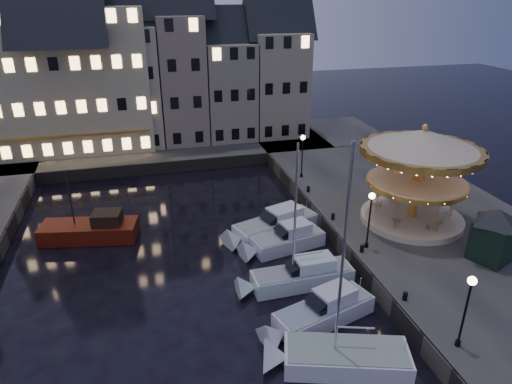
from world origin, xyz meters
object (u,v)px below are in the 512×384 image
object	(u,v)px
streetlamp_b	(370,212)
streetlamp_d	(450,163)
red_fishing_boat	(91,231)
bollard_c	(333,216)
motorboat_b	(318,314)
motorboat_d	(283,241)
motorboat_c	(296,277)
ticket_kiosk	(496,226)
bollard_d	(308,189)
motorboat_e	(272,226)
streetlamp_c	(302,150)
streetlamp_a	(467,302)
bollard_a	(405,296)
bollard_b	(362,248)
motorboat_a	(335,358)
carousel	(421,159)

from	to	relation	value
streetlamp_b	streetlamp_d	world-z (taller)	same
streetlamp_d	red_fishing_boat	distance (m)	30.57
streetlamp_b	bollard_c	world-z (taller)	streetlamp_b
motorboat_b	motorboat_d	distance (m)	8.49
motorboat_c	ticket_kiosk	xyz separation A→B (m)	(12.84, -2.14, 3.13)
bollard_c	bollard_d	size ratio (longest dim) A/B	1.00
streetlamp_b	ticket_kiosk	xyz separation A→B (m)	(7.20, -3.51, -0.21)
motorboat_e	ticket_kiosk	world-z (taller)	ticket_kiosk
streetlamp_c	motorboat_c	distance (m)	16.25
streetlamp_a	ticket_kiosk	size ratio (longest dim) A/B	0.99
bollard_d	motorboat_b	xyz separation A→B (m)	(-5.00, -15.18, -0.96)
bollard_a	red_fishing_boat	xyz separation A→B (m)	(-18.45, 14.52, -0.91)
streetlamp_c	bollard_d	distance (m)	4.29
streetlamp_c	bollard_d	size ratio (longest dim) A/B	7.32
bollard_b	motorboat_d	distance (m)	5.96
streetlamp_b	motorboat_e	xyz separation A→B (m)	(-5.22, 5.79, -3.38)
streetlamp_c	ticket_kiosk	bearing A→B (deg)	-67.06
motorboat_b	motorboat_c	xyz separation A→B (m)	(-0.04, 3.81, 0.04)
bollard_c	motorboat_a	xyz separation A→B (m)	(-5.41, -13.02, -1.06)
streetlamp_c	red_fishing_boat	bearing A→B (deg)	-165.36
streetlamp_c	streetlamp_d	distance (m)	13.04
bollard_c	motorboat_b	distance (m)	10.93
streetlamp_d	carousel	distance (m)	7.79
streetlamp_c	bollard_c	size ratio (longest dim) A/B	7.32
bollard_a	motorboat_e	world-z (taller)	motorboat_e
motorboat_b	motorboat_d	size ratio (longest dim) A/B	1.09
streetlamp_d	bollard_c	size ratio (longest dim) A/B	7.32
motorboat_e	red_fishing_boat	xyz separation A→B (m)	(-13.83, 2.73, 0.05)
streetlamp_b	bollard_a	world-z (taller)	streetlamp_b
motorboat_a	ticket_kiosk	bearing A→B (deg)	20.77
streetlamp_c	bollard_d	world-z (taller)	streetlamp_c
bollard_a	carousel	size ratio (longest dim) A/B	0.06
streetlamp_b	red_fishing_boat	distance (m)	21.14
motorboat_a	ticket_kiosk	distance (m)	14.50
red_fishing_boat	motorboat_e	bearing A→B (deg)	-11.18
streetlamp_b	bollard_d	world-z (taller)	streetlamp_b
bollard_c	streetlamp_a	bearing A→B (deg)	-87.63
streetlamp_a	carousel	xyz separation A→B (m)	(5.24, 12.75, 2.42)
red_fishing_boat	ticket_kiosk	xyz separation A→B (m)	(26.25, -12.03, 3.11)
streetlamp_c	motorboat_d	xyz separation A→B (m)	(-5.09, -10.20, -3.38)
bollard_c	red_fishing_boat	bearing A→B (deg)	167.70
streetlamp_b	bollard_a	distance (m)	6.50
bollard_a	bollard_c	bearing A→B (deg)	90.00
streetlamp_d	red_fishing_boat	xyz separation A→B (m)	(-30.35, 1.52, -3.32)
motorboat_b	motorboat_c	world-z (taller)	motorboat_c
bollard_a	ticket_kiosk	bearing A→B (deg)	17.71
streetlamp_c	carousel	distance (m)	12.20
streetlamp_a	streetlamp_d	bearing A→B (deg)	56.39
motorboat_a	motorboat_d	size ratio (longest dim) A/B	1.90
bollard_c	ticket_kiosk	world-z (taller)	ticket_kiosk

